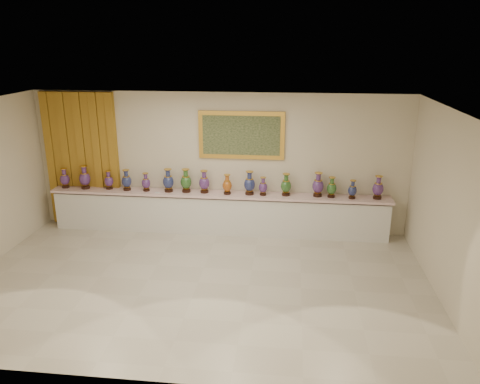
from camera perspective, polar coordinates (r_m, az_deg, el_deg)
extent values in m
plane|color=beige|center=(8.30, -5.13, -10.92)|extent=(8.00, 8.00, 0.00)
plane|color=beige|center=(10.04, -2.56, 3.55)|extent=(8.00, 0.00, 8.00)
plane|color=beige|center=(7.93, 24.19, -2.06)|extent=(0.00, 5.00, 5.00)
plane|color=white|center=(7.34, -5.79, 10.05)|extent=(8.00, 8.00, 0.00)
cube|color=#AE7325|center=(10.87, -18.63, 3.74)|extent=(1.64, 0.14, 2.95)
cube|color=gold|center=(9.80, 0.16, 6.94)|extent=(1.80, 0.06, 1.00)
cube|color=black|center=(9.77, 0.14, 6.90)|extent=(1.62, 0.02, 0.82)
cube|color=white|center=(10.16, -2.68, -2.76)|extent=(7.20, 0.42, 0.81)
cube|color=#FFD6DA|center=(9.98, -2.74, -0.28)|extent=(7.28, 0.48, 0.05)
cylinder|color=black|center=(11.03, -20.48, 0.62)|extent=(0.15, 0.15, 0.04)
cone|color=gold|center=(11.02, -20.51, 0.85)|extent=(0.14, 0.14, 0.03)
ellipsoid|color=#251148|center=(10.99, -20.58, 1.46)|extent=(0.23, 0.23, 0.25)
cylinder|color=gold|center=(10.96, -20.64, 2.00)|extent=(0.14, 0.14, 0.01)
cylinder|color=#251148|center=(10.95, -20.67, 2.27)|extent=(0.08, 0.08, 0.09)
cone|color=#251148|center=(10.93, -20.70, 2.59)|extent=(0.14, 0.14, 0.03)
cylinder|color=gold|center=(10.93, -20.71, 2.68)|extent=(0.14, 0.14, 0.01)
cylinder|color=black|center=(10.82, -18.29, 0.54)|extent=(0.18, 0.18, 0.05)
cone|color=gold|center=(10.80, -18.32, 0.83)|extent=(0.16, 0.16, 0.03)
ellipsoid|color=#251148|center=(10.77, -18.39, 1.55)|extent=(0.29, 0.29, 0.30)
cylinder|color=gold|center=(10.73, -18.46, 2.19)|extent=(0.16, 0.16, 0.01)
cylinder|color=#251148|center=(10.72, -18.49, 2.53)|extent=(0.10, 0.10, 0.11)
cone|color=#251148|center=(10.70, -18.53, 2.91)|extent=(0.16, 0.16, 0.04)
cylinder|color=gold|center=(10.69, -18.54, 3.01)|extent=(0.17, 0.17, 0.01)
cylinder|color=black|center=(10.64, -15.62, 0.47)|extent=(0.14, 0.14, 0.04)
cone|color=gold|center=(10.63, -15.64, 0.70)|extent=(0.13, 0.13, 0.03)
ellipsoid|color=#251148|center=(10.59, -15.70, 1.29)|extent=(0.25, 0.25, 0.24)
cylinder|color=gold|center=(10.57, -15.74, 1.81)|extent=(0.13, 0.13, 0.01)
cylinder|color=#251148|center=(10.55, -15.76, 2.08)|extent=(0.08, 0.08, 0.09)
cone|color=#251148|center=(10.54, -15.79, 2.39)|extent=(0.13, 0.13, 0.03)
cylinder|color=gold|center=(10.53, -15.80, 2.47)|extent=(0.13, 0.13, 0.01)
cylinder|color=black|center=(10.46, -13.59, 0.35)|extent=(0.16, 0.16, 0.05)
cone|color=gold|center=(10.44, -13.61, 0.61)|extent=(0.14, 0.14, 0.03)
ellipsoid|color=#091340|center=(10.41, -13.66, 1.28)|extent=(0.27, 0.27, 0.27)
cylinder|color=gold|center=(10.37, -13.70, 1.87)|extent=(0.15, 0.15, 0.01)
cylinder|color=#091340|center=(10.36, -13.73, 2.18)|extent=(0.08, 0.08, 0.10)
cone|color=#091340|center=(10.34, -13.75, 2.53)|extent=(0.15, 0.15, 0.04)
cylinder|color=gold|center=(10.34, -13.76, 2.62)|extent=(0.15, 0.15, 0.01)
cylinder|color=black|center=(10.31, -11.34, 0.25)|extent=(0.14, 0.14, 0.04)
cone|color=gold|center=(10.30, -11.35, 0.48)|extent=(0.12, 0.12, 0.03)
ellipsoid|color=#251148|center=(10.27, -11.39, 1.07)|extent=(0.24, 0.24, 0.23)
cylinder|color=gold|center=(10.24, -11.42, 1.59)|extent=(0.13, 0.13, 0.01)
cylinder|color=#251148|center=(10.23, -11.44, 1.86)|extent=(0.07, 0.07, 0.08)
cone|color=#251148|center=(10.21, -11.46, 2.17)|extent=(0.13, 0.13, 0.03)
cylinder|color=gold|center=(10.21, -11.46, 2.26)|extent=(0.13, 0.13, 0.01)
cylinder|color=black|center=(10.18, -8.68, 0.19)|extent=(0.18, 0.18, 0.05)
cone|color=gold|center=(10.16, -8.70, 0.49)|extent=(0.16, 0.16, 0.03)
ellipsoid|color=#091340|center=(10.12, -8.73, 1.24)|extent=(0.26, 0.26, 0.29)
cylinder|color=gold|center=(10.09, -8.77, 1.91)|extent=(0.16, 0.16, 0.01)
cylinder|color=#091340|center=(10.07, -8.78, 2.26)|extent=(0.09, 0.09, 0.11)
cone|color=#091340|center=(10.05, -8.80, 2.66)|extent=(0.16, 0.16, 0.04)
cylinder|color=gold|center=(10.05, -8.81, 2.76)|extent=(0.16, 0.16, 0.01)
cylinder|color=black|center=(10.10, -6.56, 0.15)|extent=(0.18, 0.18, 0.05)
cone|color=gold|center=(10.09, -6.57, 0.45)|extent=(0.16, 0.16, 0.03)
ellipsoid|color=black|center=(10.05, -6.60, 1.21)|extent=(0.30, 0.30, 0.30)
cylinder|color=gold|center=(10.01, -6.62, 1.90)|extent=(0.16, 0.16, 0.01)
cylinder|color=black|center=(9.99, -6.64, 2.26)|extent=(0.09, 0.09, 0.11)
cone|color=black|center=(9.97, -6.65, 2.66)|extent=(0.16, 0.16, 0.04)
cylinder|color=gold|center=(9.97, -6.66, 2.77)|extent=(0.17, 0.17, 0.01)
cylinder|color=black|center=(10.03, -4.35, 0.07)|extent=(0.17, 0.17, 0.05)
cone|color=gold|center=(10.01, -4.36, 0.36)|extent=(0.15, 0.15, 0.03)
ellipsoid|color=#251148|center=(9.98, -4.38, 1.10)|extent=(0.24, 0.24, 0.28)
cylinder|color=gold|center=(9.94, -4.39, 1.76)|extent=(0.15, 0.15, 0.01)
cylinder|color=#251148|center=(9.92, -4.40, 2.10)|extent=(0.09, 0.09, 0.10)
cone|color=#251148|center=(9.91, -4.41, 2.49)|extent=(0.15, 0.15, 0.04)
cylinder|color=gold|center=(9.90, -4.42, 2.59)|extent=(0.16, 0.16, 0.01)
cylinder|color=black|center=(9.91, -1.56, -0.13)|extent=(0.15, 0.15, 0.04)
cone|color=gold|center=(9.89, -1.57, 0.13)|extent=(0.13, 0.13, 0.03)
ellipsoid|color=maroon|center=(9.85, -1.57, 0.78)|extent=(0.23, 0.23, 0.25)
cylinder|color=gold|center=(9.82, -1.58, 1.37)|extent=(0.14, 0.14, 0.01)
cylinder|color=maroon|center=(9.81, -1.58, 1.68)|extent=(0.08, 0.08, 0.09)
cone|color=maroon|center=(9.79, -1.58, 2.02)|extent=(0.14, 0.14, 0.03)
cylinder|color=gold|center=(9.79, -1.58, 2.12)|extent=(0.14, 0.14, 0.01)
cylinder|color=black|center=(9.88, 1.16, -0.15)|extent=(0.18, 0.18, 0.05)
cone|color=gold|center=(9.87, 1.16, 0.16)|extent=(0.16, 0.16, 0.03)
ellipsoid|color=#091340|center=(9.82, 1.17, 0.94)|extent=(0.25, 0.25, 0.29)
cylinder|color=gold|center=(9.79, 1.17, 1.63)|extent=(0.16, 0.16, 0.01)
cylinder|color=#091340|center=(9.77, 1.17, 1.99)|extent=(0.09, 0.09, 0.11)
cone|color=#091340|center=(9.75, 1.18, 2.40)|extent=(0.16, 0.16, 0.04)
cylinder|color=gold|center=(9.75, 1.18, 2.51)|extent=(0.17, 0.17, 0.01)
cylinder|color=black|center=(9.85, 2.82, -0.27)|extent=(0.14, 0.14, 0.04)
cone|color=gold|center=(9.84, 2.82, -0.03)|extent=(0.12, 0.12, 0.03)
ellipsoid|color=#251148|center=(9.80, 2.83, 0.57)|extent=(0.21, 0.21, 0.23)
cylinder|color=gold|center=(9.77, 2.84, 1.11)|extent=(0.12, 0.12, 0.01)
cylinder|color=#251148|center=(9.76, 2.84, 1.38)|extent=(0.07, 0.07, 0.08)
cone|color=#251148|center=(9.74, 2.85, 1.70)|extent=(0.12, 0.12, 0.03)
cylinder|color=gold|center=(9.74, 2.85, 1.79)|extent=(0.13, 0.13, 0.01)
cylinder|color=black|center=(9.86, 5.60, -0.28)|extent=(0.17, 0.17, 0.05)
cone|color=gold|center=(9.85, 5.60, 0.01)|extent=(0.15, 0.15, 0.03)
ellipsoid|color=black|center=(9.81, 5.63, 0.74)|extent=(0.25, 0.25, 0.27)
cylinder|color=gold|center=(9.78, 5.65, 1.39)|extent=(0.15, 0.15, 0.01)
cylinder|color=black|center=(9.76, 5.66, 1.73)|extent=(0.09, 0.09, 0.10)
cone|color=black|center=(9.74, 5.67, 2.11)|extent=(0.15, 0.15, 0.04)
cylinder|color=gold|center=(9.74, 5.67, 2.21)|extent=(0.15, 0.15, 0.01)
cylinder|color=black|center=(9.90, 9.42, -0.37)|extent=(0.18, 0.18, 0.05)
cone|color=gold|center=(9.88, 9.44, -0.06)|extent=(0.16, 0.16, 0.03)
ellipsoid|color=#251148|center=(9.84, 9.48, 0.73)|extent=(0.30, 0.30, 0.30)
cylinder|color=gold|center=(9.80, 9.52, 1.43)|extent=(0.16, 0.16, 0.01)
cylinder|color=#251148|center=(9.78, 9.54, 1.79)|extent=(0.09, 0.09, 0.11)
cone|color=#251148|center=(9.76, 9.56, 2.20)|extent=(0.16, 0.16, 0.04)
cylinder|color=gold|center=(9.76, 9.57, 2.32)|extent=(0.17, 0.17, 0.01)
cylinder|color=black|center=(9.89, 11.05, -0.50)|extent=(0.15, 0.15, 0.04)
cone|color=gold|center=(9.88, 11.07, -0.24)|extent=(0.13, 0.13, 0.03)
ellipsoid|color=black|center=(9.84, 11.11, 0.42)|extent=(0.24, 0.24, 0.25)
cylinder|color=gold|center=(9.81, 11.15, 1.01)|extent=(0.14, 0.14, 0.01)
cylinder|color=black|center=(9.79, 11.17, 1.32)|extent=(0.08, 0.08, 0.09)
cone|color=black|center=(9.78, 11.19, 1.67)|extent=(0.14, 0.14, 0.03)
cylinder|color=gold|center=(9.77, 11.19, 1.76)|extent=(0.14, 0.14, 0.01)
cylinder|color=black|center=(9.91, 13.48, -0.65)|extent=(0.14, 0.14, 0.04)
cone|color=gold|center=(9.89, 13.50, -0.42)|extent=(0.12, 0.12, 0.03)
ellipsoid|color=#091340|center=(9.86, 13.54, 0.18)|extent=(0.21, 0.21, 0.23)
cylinder|color=gold|center=(9.83, 13.58, 0.71)|extent=(0.12, 0.12, 0.01)
cylinder|color=#091340|center=(9.82, 13.60, 0.98)|extent=(0.07, 0.07, 0.08)
cone|color=#091340|center=(9.80, 13.63, 1.30)|extent=(0.12, 0.12, 0.03)
cylinder|color=gold|center=(9.80, 13.63, 1.38)|extent=(0.13, 0.13, 0.01)
cylinder|color=black|center=(10.02, 16.37, -0.65)|extent=(0.17, 0.17, 0.05)
cone|color=gold|center=(10.00, 16.40, -0.36)|extent=(0.15, 0.15, 0.03)
ellipsoid|color=#251148|center=(9.96, 16.47, 0.37)|extent=(0.25, 0.25, 0.28)
cylinder|color=gold|center=(9.93, 16.53, 1.03)|extent=(0.15, 0.15, 0.01)
cylinder|color=#251148|center=(9.91, 16.56, 1.37)|extent=(0.09, 0.09, 0.10)
cone|color=#251148|center=(9.89, 16.60, 1.76)|extent=(0.15, 0.15, 0.04)
cylinder|color=gold|center=(9.89, 16.61, 1.86)|extent=(0.16, 0.16, 0.01)
cube|color=white|center=(10.14, -10.06, -0.09)|extent=(0.10, 0.06, 0.00)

